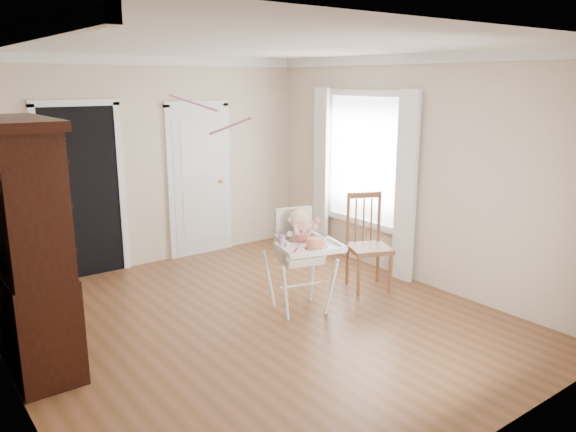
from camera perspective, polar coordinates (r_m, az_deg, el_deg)
floor at (r=5.80m, az=-3.01°, el=-10.82°), size 5.00×5.00×0.00m
ceiling at (r=5.29m, az=-3.39°, el=16.87°), size 5.00×5.00×0.00m
wall_back at (r=7.56m, az=-13.84°, el=5.27°), size 4.50×0.00×4.50m
wall_right at (r=6.87m, az=12.64°, el=4.53°), size 0.00×5.00×5.00m
crown_molding at (r=5.28m, az=-3.38°, el=16.22°), size 4.50×5.00×0.12m
doorway at (r=7.28m, az=-20.19°, el=2.60°), size 1.06×0.05×2.22m
closet_door at (r=7.89m, az=-8.96°, el=3.45°), size 0.96×0.09×2.13m
window_right at (r=7.37m, az=7.52°, el=4.84°), size 0.13×1.84×2.30m
high_chair at (r=5.87m, az=1.24°, el=-3.33°), size 0.80×0.92×1.11m
baby at (r=5.85m, az=1.15°, el=-1.76°), size 0.31×0.29×0.49m
cake at (r=5.57m, az=2.76°, el=-2.79°), size 0.23×0.23×0.10m
sippy_cup at (r=5.60m, az=-0.62°, el=-2.51°), size 0.07×0.07×0.16m
china_cabinet at (r=5.10m, az=-24.94°, el=-2.92°), size 0.56×1.25×2.12m
dining_chair at (r=6.64m, az=8.14°, el=-2.94°), size 0.60×0.60×1.12m
streamer at (r=5.06m, az=-9.58°, el=11.28°), size 0.27×0.44×0.15m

